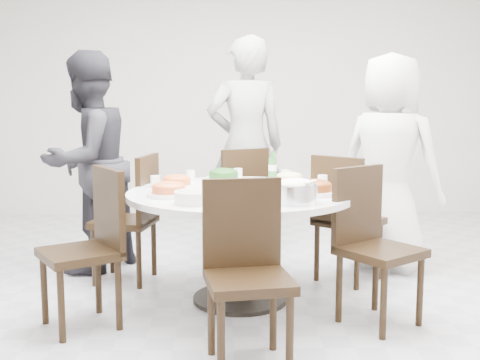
{
  "coord_description": "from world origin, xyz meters",
  "views": [
    {
      "loc": [
        -0.23,
        -3.97,
        1.38
      ],
      "look_at": [
        -0.11,
        0.01,
        0.82
      ],
      "focal_mm": 45.0,
      "sensor_mm": 36.0,
      "label": 1
    }
  ],
  "objects_px": {
    "soup_bowl": "(194,197)",
    "beverage_bottle": "(273,166)",
    "chair_ne": "(349,218)",
    "chair_n": "(235,203)",
    "chair_sw": "(79,250)",
    "rice_bowl": "(296,194)",
    "chair_se": "(381,248)",
    "dining_table": "(240,247)",
    "diner_left": "(87,162)",
    "chair_nw": "(124,218)",
    "diner_right": "(390,163)",
    "chair_s": "(249,276)",
    "diner_middle": "(246,145)"
  },
  "relations": [
    {
      "from": "soup_bowl",
      "to": "beverage_bottle",
      "type": "relative_size",
      "value": 1.12
    },
    {
      "from": "chair_ne",
      "to": "chair_n",
      "type": "height_order",
      "value": "same"
    },
    {
      "from": "chair_sw",
      "to": "rice_bowl",
      "type": "distance_m",
      "value": 1.32
    },
    {
      "from": "chair_se",
      "to": "rice_bowl",
      "type": "height_order",
      "value": "chair_se"
    },
    {
      "from": "dining_table",
      "to": "diner_left",
      "type": "distance_m",
      "value": 1.49
    },
    {
      "from": "chair_nw",
      "to": "diner_left",
      "type": "height_order",
      "value": "diner_left"
    },
    {
      "from": "diner_right",
      "to": "rice_bowl",
      "type": "distance_m",
      "value": 1.47
    },
    {
      "from": "chair_nw",
      "to": "chair_sw",
      "type": "bearing_deg",
      "value": 4.53
    },
    {
      "from": "chair_s",
      "to": "chair_n",
      "type": "bearing_deg",
      "value": 81.71
    },
    {
      "from": "chair_ne",
      "to": "dining_table",
      "type": "bearing_deg",
      "value": 70.23
    },
    {
      "from": "diner_left",
      "to": "soup_bowl",
      "type": "bearing_deg",
      "value": 67.99
    },
    {
      "from": "dining_table",
      "to": "chair_s",
      "type": "bearing_deg",
      "value": -89.22
    },
    {
      "from": "chair_s",
      "to": "chair_se",
      "type": "relative_size",
      "value": 1.0
    },
    {
      "from": "chair_n",
      "to": "diner_left",
      "type": "height_order",
      "value": "diner_left"
    },
    {
      "from": "chair_ne",
      "to": "chair_n",
      "type": "xyz_separation_m",
      "value": [
        -0.84,
        0.67,
        0.0
      ]
    },
    {
      "from": "diner_middle",
      "to": "beverage_bottle",
      "type": "xyz_separation_m",
      "value": [
        0.17,
        -0.8,
        -0.09
      ]
    },
    {
      "from": "rice_bowl",
      "to": "chair_sw",
      "type": "bearing_deg",
      "value": 179.98
    },
    {
      "from": "chair_nw",
      "to": "diner_left",
      "type": "distance_m",
      "value": 0.58
    },
    {
      "from": "soup_bowl",
      "to": "chair_sw",
      "type": "bearing_deg",
      "value": 179.77
    },
    {
      "from": "beverage_bottle",
      "to": "chair_n",
      "type": "bearing_deg",
      "value": 115.51
    },
    {
      "from": "chair_se",
      "to": "rice_bowl",
      "type": "bearing_deg",
      "value": 143.46
    },
    {
      "from": "chair_s",
      "to": "rice_bowl",
      "type": "xyz_separation_m",
      "value": [
        0.3,
        0.56,
        0.33
      ]
    },
    {
      "from": "dining_table",
      "to": "chair_se",
      "type": "bearing_deg",
      "value": -28.09
    },
    {
      "from": "dining_table",
      "to": "beverage_bottle",
      "type": "distance_m",
      "value": 0.77
    },
    {
      "from": "chair_s",
      "to": "diner_left",
      "type": "xyz_separation_m",
      "value": [
        -1.19,
        1.77,
        0.39
      ]
    },
    {
      "from": "chair_ne",
      "to": "chair_se",
      "type": "relative_size",
      "value": 1.0
    },
    {
      "from": "chair_ne",
      "to": "diner_left",
      "type": "distance_m",
      "value": 2.06
    },
    {
      "from": "beverage_bottle",
      "to": "chair_sw",
      "type": "bearing_deg",
      "value": -141.23
    },
    {
      "from": "chair_n",
      "to": "diner_middle",
      "type": "bearing_deg",
      "value": -136.56
    },
    {
      "from": "chair_ne",
      "to": "chair_n",
      "type": "bearing_deg",
      "value": 3.36
    },
    {
      "from": "chair_nw",
      "to": "diner_right",
      "type": "height_order",
      "value": "diner_right"
    },
    {
      "from": "rice_bowl",
      "to": "soup_bowl",
      "type": "bearing_deg",
      "value": -179.77
    },
    {
      "from": "chair_se",
      "to": "rice_bowl",
      "type": "distance_m",
      "value": 0.61
    },
    {
      "from": "diner_left",
      "to": "chair_n",
      "type": "bearing_deg",
      "value": 138.0
    },
    {
      "from": "chair_s",
      "to": "soup_bowl",
      "type": "bearing_deg",
      "value": 109.17
    },
    {
      "from": "dining_table",
      "to": "chair_s",
      "type": "height_order",
      "value": "chair_s"
    },
    {
      "from": "chair_nw",
      "to": "chair_se",
      "type": "bearing_deg",
      "value": 73.12
    },
    {
      "from": "chair_sw",
      "to": "diner_middle",
      "type": "distance_m",
      "value": 2.13
    },
    {
      "from": "chair_n",
      "to": "diner_left",
      "type": "bearing_deg",
      "value": -8.03
    },
    {
      "from": "chair_ne",
      "to": "chair_se",
      "type": "height_order",
      "value": "same"
    },
    {
      "from": "chair_ne",
      "to": "diner_middle",
      "type": "bearing_deg",
      "value": -8.89
    },
    {
      "from": "chair_n",
      "to": "chair_s",
      "type": "bearing_deg",
      "value": 66.24
    },
    {
      "from": "rice_bowl",
      "to": "soup_bowl",
      "type": "xyz_separation_m",
      "value": [
        -0.6,
        -0.0,
        -0.02
      ]
    },
    {
      "from": "chair_se",
      "to": "rice_bowl",
      "type": "relative_size",
      "value": 3.7
    },
    {
      "from": "diner_middle",
      "to": "chair_s",
      "type": "bearing_deg",
      "value": 80.08
    },
    {
      "from": "chair_n",
      "to": "diner_middle",
      "type": "xyz_separation_m",
      "value": [
        0.1,
        0.24,
        0.47
      ]
    },
    {
      "from": "rice_bowl",
      "to": "beverage_bottle",
      "type": "relative_size",
      "value": 1.2
    },
    {
      "from": "chair_s",
      "to": "beverage_bottle",
      "type": "distance_m",
      "value": 1.61
    },
    {
      "from": "chair_ne",
      "to": "diner_middle",
      "type": "distance_m",
      "value": 1.26
    },
    {
      "from": "diner_middle",
      "to": "rice_bowl",
      "type": "distance_m",
      "value": 1.81
    }
  ]
}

